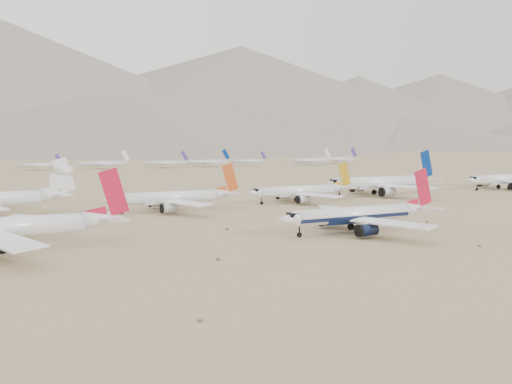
% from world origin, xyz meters
% --- Properties ---
extents(ground, '(7000.00, 7000.00, 0.00)m').
position_xyz_m(ground, '(0.00, 0.00, 0.00)').
color(ground, '#83684C').
rests_on(ground, ground).
extents(main_airliner, '(43.79, 42.77, 15.45)m').
position_xyz_m(main_airliner, '(-1.41, -1.94, 4.25)').
color(main_airliner, white).
rests_on(main_airliner, ground).
extents(second_airliner, '(47.03, 45.96, 16.67)m').
position_xyz_m(second_airliner, '(-80.36, 11.91, 4.67)').
color(second_airliner, white).
rests_on(second_airliner, ground).
extents(row2_navy_widebody, '(52.93, 51.75, 18.83)m').
position_xyz_m(row2_navy_widebody, '(58.58, 62.99, 5.26)').
color(row2_navy_widebody, white).
rests_on(row2_navy_widebody, ground).
extents(row2_gold_tail, '(41.28, 40.37, 14.70)m').
position_xyz_m(row2_gold_tail, '(16.25, 56.52, 4.11)').
color(row2_gold_tail, white).
rests_on(row2_gold_tail, ground).
extents(row2_orange_tail, '(42.42, 41.50, 15.13)m').
position_xyz_m(row2_orange_tail, '(-32.72, 54.58, 4.25)').
color(row2_orange_tail, white).
rests_on(row2_orange_tail, ground).
extents(row2_blue_far, '(46.70, 45.65, 16.59)m').
position_xyz_m(row2_blue_far, '(129.30, 59.46, 4.62)').
color(row2_blue_far, white).
rests_on(row2_blue_far, ground).
extents(distant_storage_row, '(517.88, 60.67, 14.68)m').
position_xyz_m(distant_storage_row, '(-9.03, 312.80, 4.36)').
color(distant_storage_row, silver).
rests_on(distant_storage_row, ground).
extents(mountain_range, '(7354.00, 3024.00, 470.00)m').
position_xyz_m(mountain_range, '(70.18, 1648.01, 190.32)').
color(mountain_range, slate).
rests_on(mountain_range, ground).
extents(foothills, '(4637.50, 1395.00, 155.00)m').
position_xyz_m(foothills, '(526.68, 1100.00, 67.15)').
color(foothills, slate).
rests_on(foothills, ground).
extents(desert_scrub, '(233.60, 121.67, 0.63)m').
position_xyz_m(desert_scrub, '(-20.73, -21.89, 0.28)').
color(desert_scrub, brown).
rests_on(desert_scrub, ground).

